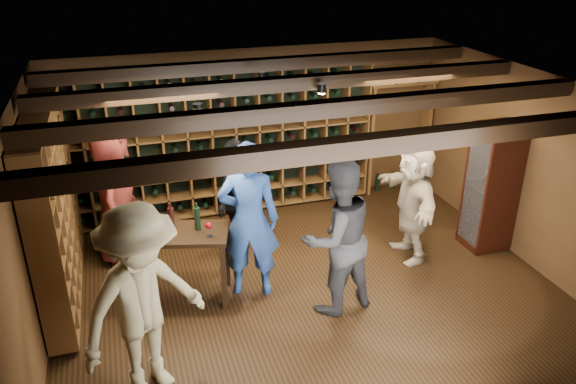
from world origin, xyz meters
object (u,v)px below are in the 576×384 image
object	(u,v)px
man_grey_suit	(337,238)
tasting_table	(176,240)
guest_woman_black	(237,198)
guest_red_floral	(115,192)
guest_beige	(413,201)
man_blue_shirt	(249,220)
display_cabinet	(491,190)
guest_khaki	(143,304)

from	to	relation	value
man_grey_suit	tasting_table	world-z (taller)	man_grey_suit
guest_woman_black	man_grey_suit	bearing A→B (deg)	66.11
guest_red_floral	guest_beige	xyz separation A→B (m)	(3.72, -1.14, -0.14)
guest_red_floral	tasting_table	xyz separation A→B (m)	(0.63, -1.19, -0.17)
tasting_table	man_blue_shirt	bearing A→B (deg)	7.68
man_grey_suit	guest_red_floral	world-z (taller)	guest_red_floral
guest_beige	tasting_table	world-z (taller)	guest_beige
display_cabinet	guest_beige	world-z (taller)	display_cabinet
display_cabinet	tasting_table	bearing A→B (deg)	179.85
man_blue_shirt	guest_woman_black	xyz separation A→B (m)	(0.07, 0.96, -0.15)
guest_khaki	man_blue_shirt	bearing A→B (deg)	14.66
man_blue_shirt	guest_beige	xyz separation A→B (m)	(2.26, 0.18, -0.16)
man_grey_suit	guest_red_floral	size ratio (longest dim) A/B	0.96
guest_beige	guest_woman_black	bearing A→B (deg)	-103.96
tasting_table	man_grey_suit	bearing A→B (deg)	-7.29
man_blue_shirt	guest_red_floral	size ratio (longest dim) A/B	1.02
guest_khaki	guest_beige	size ratio (longest dim) A/B	1.20
tasting_table	guest_beige	bearing A→B (deg)	16.88
display_cabinet	guest_woman_black	distance (m)	3.43
man_blue_shirt	guest_khaki	world-z (taller)	guest_khaki
guest_red_floral	guest_woman_black	xyz separation A→B (m)	(1.54, -0.35, -0.14)
tasting_table	guest_woman_black	bearing A→B (deg)	58.59
guest_beige	tasting_table	bearing A→B (deg)	-83.11
guest_red_floral	guest_beige	bearing A→B (deg)	-96.25
man_blue_shirt	guest_beige	distance (m)	2.27
display_cabinet	guest_red_floral	bearing A→B (deg)	166.13
man_blue_shirt	guest_khaki	bearing A→B (deg)	61.76
man_grey_suit	guest_khaki	distance (m)	2.27
guest_red_floral	guest_woman_black	bearing A→B (deg)	-92.04
guest_woman_black	tasting_table	world-z (taller)	guest_woman_black
guest_red_floral	display_cabinet	bearing A→B (deg)	-93.15
man_blue_shirt	guest_woman_black	distance (m)	0.98
man_grey_suit	guest_beige	size ratio (longest dim) A/B	1.13
man_blue_shirt	guest_beige	bearing A→B (deg)	-158.76
man_grey_suit	guest_beige	world-z (taller)	man_grey_suit
guest_red_floral	man_grey_suit	bearing A→B (deg)	-118.75
guest_woman_black	tasting_table	distance (m)	1.24
man_blue_shirt	man_grey_suit	size ratio (longest dim) A/B	1.06
guest_red_floral	tasting_table	world-z (taller)	guest_red_floral
man_grey_suit	guest_khaki	world-z (taller)	guest_khaki
guest_red_floral	guest_khaki	bearing A→B (deg)	-165.65
man_blue_shirt	tasting_table	xyz separation A→B (m)	(-0.84, 0.12, -0.19)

